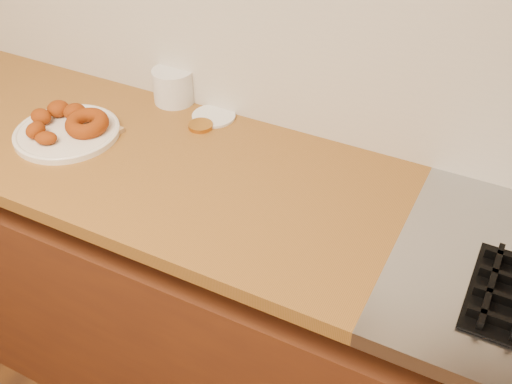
% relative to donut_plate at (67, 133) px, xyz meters
% --- Properties ---
extents(base_cabinet, '(3.60, 0.60, 0.77)m').
position_rel_donut_plate_xyz_m(base_cabinet, '(0.44, 0.03, -0.52)').
color(base_cabinet, '#572810').
rests_on(base_cabinet, floor).
extents(butcher_block, '(2.30, 0.62, 0.04)m').
position_rel_donut_plate_xyz_m(butcher_block, '(-0.21, 0.03, -0.03)').
color(butcher_block, brown).
rests_on(butcher_block, base_cabinet).
extents(backsplash, '(3.60, 0.02, 0.60)m').
position_rel_donut_plate_xyz_m(backsplash, '(0.44, 0.32, 0.29)').
color(backsplash, beige).
rests_on(backsplash, wall_back).
extents(donut_plate, '(0.29, 0.29, 0.02)m').
position_rel_donut_plate_xyz_m(donut_plate, '(0.00, 0.00, 0.00)').
color(donut_plate, white).
rests_on(donut_plate, butcher_block).
extents(ring_donut, '(0.14, 0.14, 0.05)m').
position_rel_donut_plate_xyz_m(ring_donut, '(0.05, 0.03, 0.03)').
color(ring_donut, '#8F3207').
rests_on(ring_donut, donut_plate).
extents(fried_dough_chunks, '(0.15, 0.21, 0.05)m').
position_rel_donut_plate_xyz_m(fried_dough_chunks, '(-0.05, 0.00, 0.03)').
color(fried_dough_chunks, '#8F3207').
rests_on(fried_dough_chunks, donut_plate).
extents(plastic_tub, '(0.16, 0.16, 0.10)m').
position_rel_donut_plate_xyz_m(plastic_tub, '(0.16, 0.30, 0.04)').
color(plastic_tub, silver).
rests_on(plastic_tub, butcher_block).
extents(tub_lid, '(0.14, 0.14, 0.01)m').
position_rel_donut_plate_xyz_m(tub_lid, '(0.31, 0.27, -0.00)').
color(tub_lid, white).
rests_on(tub_lid, butcher_block).
extents(brass_jar_lid, '(0.09, 0.09, 0.01)m').
position_rel_donut_plate_xyz_m(brass_jar_lid, '(0.31, 0.20, -0.00)').
color(brass_jar_lid, '#BC7C2C').
rests_on(brass_jar_lid, butcher_block).
extents(wooden_utensil, '(0.18, 0.06, 0.01)m').
position_rel_donut_plate_xyz_m(wooden_utensil, '(0.04, 0.10, -0.00)').
color(wooden_utensil, '#A48052').
rests_on(wooden_utensil, butcher_block).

